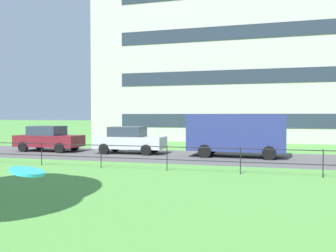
{
  "coord_description": "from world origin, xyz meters",
  "views": [
    {
      "loc": [
        3.82,
        0.82,
        2.18
      ],
      "look_at": [
        1.67,
        8.49,
        1.94
      ],
      "focal_mm": 38.3,
      "sensor_mm": 36.0,
      "label": 1
    }
  ],
  "objects": [
    {
      "name": "park_fence",
      "position": [
        0.0,
        14.31,
        0.66
      ],
      "size": [
        28.46,
        0.04,
        1.0
      ],
      "color": "black",
      "rests_on": "ground"
    },
    {
      "name": "frisbee",
      "position": [
        1.99,
        3.23,
        1.73
      ],
      "size": [
        0.31,
        0.31,
        0.07
      ],
      "color": "#2DB2C6"
    },
    {
      "name": "apartment_building_background",
      "position": [
        7.39,
        35.1,
        7.27
      ],
      "size": [
        38.11,
        10.52,
        14.53
      ],
      "color": "#B7B2AD",
      "rests_on": "ground"
    },
    {
      "name": "panel_van_far_left",
      "position": [
        2.22,
        19.96,
        1.27
      ],
      "size": [
        5.04,
        2.19,
        2.24
      ],
      "color": "navy",
      "rests_on": "ground"
    },
    {
      "name": "car_maroon_right",
      "position": [
        -9.09,
        19.86,
        0.78
      ],
      "size": [
        4.01,
        1.82,
        1.54
      ],
      "color": "maroon",
      "rests_on": "ground"
    },
    {
      "name": "car_silver_far_right",
      "position": [
        -3.86,
        20.0,
        0.78
      ],
      "size": [
        4.04,
        1.88,
        1.54
      ],
      "color": "#B7BABF",
      "rests_on": "ground"
    },
    {
      "name": "street_strip",
      "position": [
        0.0,
        19.36,
        0.0
      ],
      "size": [
        80.0,
        6.13,
        0.01
      ],
      "primitive_type": "cube",
      "color": "#565454",
      "rests_on": "ground"
    }
  ]
}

